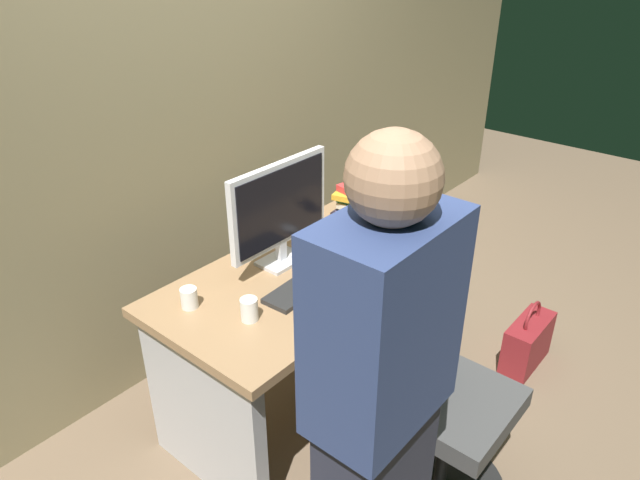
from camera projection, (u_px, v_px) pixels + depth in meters
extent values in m
plane|color=brown|center=(312.00, 395.00, 2.84)|extent=(9.00, 9.00, 0.00)
cube|color=#8C7F5B|center=(177.00, 58.00, 2.56)|extent=(6.40, 0.10, 3.00)
cube|color=#93704C|center=(311.00, 271.00, 2.50)|extent=(1.39, 0.71, 0.04)
cube|color=#B2B2B7|center=(204.00, 418.00, 2.24)|extent=(0.06, 0.63, 0.69)
cube|color=#B2B2B7|center=(390.00, 282.00, 3.10)|extent=(0.06, 0.63, 0.69)
cylinder|color=black|center=(444.00, 448.00, 2.26)|extent=(0.05, 0.05, 0.39)
cube|color=#3F3F3F|center=(450.00, 402.00, 2.15)|extent=(0.44, 0.44, 0.08)
cube|color=#3F3F3F|center=(412.00, 325.00, 2.14)|extent=(0.40, 0.06, 0.44)
cube|color=navy|center=(384.00, 324.00, 1.44)|extent=(0.40, 0.24, 0.58)
sphere|color=#A57A5B|center=(394.00, 178.00, 1.26)|extent=(0.22, 0.22, 0.22)
cube|color=silver|center=(282.00, 260.00, 2.53)|extent=(0.20, 0.14, 0.02)
cube|color=silver|center=(281.00, 251.00, 2.51)|extent=(0.04, 0.03, 0.08)
cube|color=silver|center=(280.00, 204.00, 2.40)|extent=(0.54, 0.03, 0.36)
cube|color=black|center=(282.00, 205.00, 2.39)|extent=(0.50, 0.01, 0.32)
cube|color=#262626|center=(308.00, 283.00, 2.36)|extent=(0.44, 0.15, 0.02)
ellipsoid|color=white|center=(351.00, 253.00, 2.56)|extent=(0.06, 0.10, 0.03)
cylinder|color=white|center=(249.00, 309.00, 2.14)|extent=(0.06, 0.06, 0.09)
cylinder|color=white|center=(189.00, 298.00, 2.21)|extent=(0.06, 0.06, 0.08)
cube|color=#594C72|center=(351.00, 212.00, 2.93)|extent=(0.20, 0.15, 0.04)
cube|color=black|center=(355.00, 207.00, 2.91)|extent=(0.17, 0.16, 0.02)
cube|color=beige|center=(355.00, 202.00, 2.90)|extent=(0.19, 0.13, 0.03)
cube|color=#338C59|center=(356.00, 197.00, 2.89)|extent=(0.18, 0.18, 0.02)
cube|color=gold|center=(351.00, 192.00, 2.88)|extent=(0.22, 0.17, 0.03)
cube|color=red|center=(356.00, 187.00, 2.86)|extent=(0.17, 0.14, 0.03)
cube|color=black|center=(408.00, 241.00, 2.69)|extent=(0.12, 0.16, 0.01)
cube|color=maroon|center=(527.00, 343.00, 2.99)|extent=(0.34, 0.14, 0.26)
torus|color=maroon|center=(533.00, 318.00, 2.91)|extent=(0.18, 0.02, 0.18)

